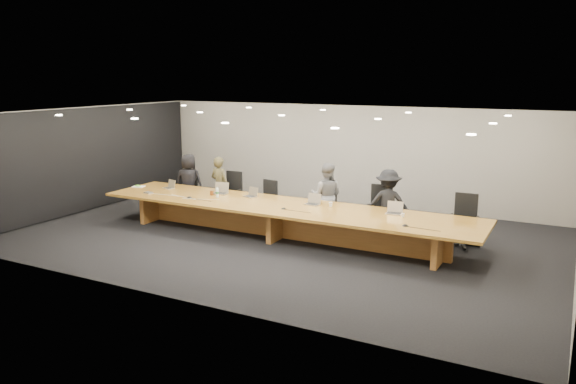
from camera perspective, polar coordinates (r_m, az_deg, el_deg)
name	(u,v)px	position (r m, az deg, el deg)	size (l,w,h in m)	color
ground	(282,237)	(12.87, -0.62, -4.60)	(12.00, 12.00, 0.00)	black
back_wall	(348,155)	(16.13, 6.14, 3.78)	(12.00, 0.02, 2.80)	#B6AFA5
left_wall_panel	(90,160)	(16.20, -19.49, 3.10)	(0.08, 7.84, 2.74)	black
conference_table	(282,215)	(12.73, -0.63, -2.36)	(9.00, 1.80, 0.75)	#976521
chair_far_left	(186,190)	(15.66, -10.28, 0.19)	(0.54, 0.54, 1.07)	black
chair_left	(230,192)	(15.00, -5.92, -0.05)	(0.58, 0.58, 1.14)	black
chair_mid_left	(265,200)	(14.26, -2.31, -0.83)	(0.53, 0.53, 1.03)	black
chair_mid_right	(324,205)	(13.67, 3.66, -1.33)	(0.55, 0.55, 1.07)	black
chair_right	(379,210)	(13.03, 9.23, -1.86)	(0.60, 0.60, 1.18)	black
chair_far_right	(464,220)	(12.64, 17.42, -2.76)	(0.59, 0.59, 1.15)	black
person_a	(189,182)	(15.49, -10.02, 1.00)	(0.76, 0.49, 1.56)	black
person_b	(220,186)	(14.90, -6.95, 0.65)	(0.56, 0.37, 1.55)	#3C3720
person_c	(326,196)	(13.49, 3.92, -0.38)	(0.77, 0.60, 1.59)	slate
person_d	(388,204)	(12.91, 10.13, -1.16)	(1.01, 0.58, 1.56)	black
laptop_a	(168,184)	(14.85, -12.07, 0.79)	(0.29, 0.21, 0.23)	#BBAA8F
laptop_b	(220,188)	(13.95, -6.96, 0.38)	(0.36, 0.26, 0.29)	tan
laptop_c	(250,192)	(13.54, -3.89, 0.00)	(0.31, 0.22, 0.24)	tan
laptop_d	(312,199)	(12.71, 2.47, -0.74)	(0.32, 0.24, 0.26)	tan
laptop_e	(394,208)	(12.07, 10.73, -1.60)	(0.34, 0.24, 0.26)	#C3AF95
water_bottle	(217,193)	(13.59, -7.20, -0.06)	(0.07, 0.07, 0.22)	silver
amber_mug	(212,193)	(13.85, -7.76, -0.10)	(0.08, 0.08, 0.11)	brown
paper_cup_near	(331,204)	(12.58, 4.35, -1.26)	(0.08, 0.08, 0.10)	silver
paper_cup_far	(403,215)	(11.86, 11.61, -2.33)	(0.07, 0.07, 0.08)	silver
notepad	(139,186)	(15.27, -14.94, 0.55)	(0.29, 0.23, 0.02)	white
lime_gadget	(138,186)	(15.27, -15.01, 0.62)	(0.15, 0.08, 0.02)	#67BF33
av_box	(148,193)	(14.38, -14.00, -0.06)	(0.19, 0.15, 0.03)	#A9AAAE
mic_left	(189,197)	(13.63, -10.00, -0.52)	(0.14, 0.14, 0.03)	black
mic_center	(284,208)	(12.33, -0.45, -1.67)	(0.12, 0.12, 0.03)	black
mic_right	(405,225)	(11.19, 11.83, -3.32)	(0.14, 0.14, 0.03)	black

